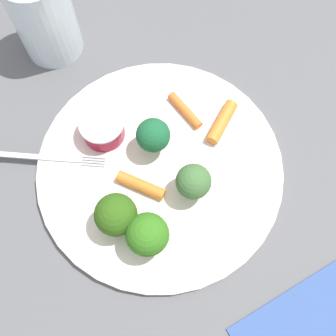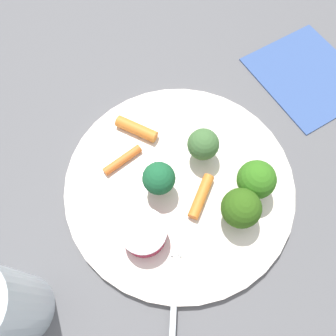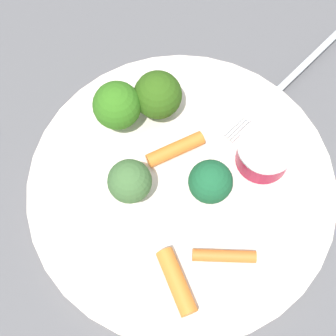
{
  "view_description": "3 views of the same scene",
  "coord_description": "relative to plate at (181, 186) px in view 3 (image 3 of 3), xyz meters",
  "views": [
    {
      "loc": [
        0.08,
        0.17,
        0.48
      ],
      "look_at": [
        -0.0,
        0.01,
        0.03
      ],
      "focal_mm": 44.77,
      "sensor_mm": 36.0,
      "label": 1
    },
    {
      "loc": [
        0.13,
        -0.09,
        0.41
      ],
      "look_at": [
        -0.02,
        -0.01,
        0.03
      ],
      "focal_mm": 35.45,
      "sensor_mm": 36.0,
      "label": 2
    },
    {
      "loc": [
        -0.18,
        -0.02,
        0.47
      ],
      "look_at": [
        0.01,
        0.01,
        0.03
      ],
      "focal_mm": 54.41,
      "sensor_mm": 36.0,
      "label": 3
    }
  ],
  "objects": [
    {
      "name": "broccoli_floret_1",
      "position": [
        -0.02,
        0.04,
        0.04
      ],
      "size": [
        0.04,
        0.04,
        0.05
      ],
      "color": "#8CB871",
      "rests_on": "plate"
    },
    {
      "name": "carrot_stick_1",
      "position": [
        -0.09,
        -0.01,
        0.01
      ],
      "size": [
        0.06,
        0.05,
        0.02
      ],
      "primitive_type": "cylinder",
      "rotation": [
        1.57,
        0.0,
        2.15
      ],
      "color": "orange",
      "rests_on": "plate"
    },
    {
      "name": "fork",
      "position": [
        0.13,
        -0.09,
        0.01
      ],
      "size": [
        0.17,
        0.11,
        0.0
      ],
      "color": "#B8BFC3",
      "rests_on": "plate"
    },
    {
      "name": "broccoli_floret_2",
      "position": [
        0.07,
        0.04,
        0.04
      ],
      "size": [
        0.05,
        0.05,
        0.06
      ],
      "color": "#7FAD5D",
      "rests_on": "plate"
    },
    {
      "name": "carrot_stick_2",
      "position": [
        -0.06,
        -0.05,
        0.01
      ],
      "size": [
        0.02,
        0.06,
        0.01
      ],
      "primitive_type": "cylinder",
      "rotation": [
        1.57,
        0.0,
        0.16
      ],
      "color": "orange",
      "rests_on": "plate"
    },
    {
      "name": "broccoli_floret_0",
      "position": [
        -0.01,
        -0.03,
        0.04
      ],
      "size": [
        0.04,
        0.04,
        0.05
      ],
      "color": "#89C473",
      "rests_on": "plate"
    },
    {
      "name": "sauce_cup",
      "position": [
        0.04,
        -0.07,
        0.02
      ],
      "size": [
        0.05,
        0.05,
        0.03
      ],
      "color": "maroon",
      "rests_on": "plate"
    },
    {
      "name": "broccoli_floret_3",
      "position": [
        0.05,
        0.07,
        0.04
      ],
      "size": [
        0.05,
        0.05,
        0.06
      ],
      "color": "#7EB870",
      "rests_on": "plate"
    },
    {
      "name": "carrot_stick_0",
      "position": [
        0.03,
        0.01,
        0.01
      ],
      "size": [
        0.05,
        0.06,
        0.01
      ],
      "primitive_type": "cylinder",
      "rotation": [
        1.57,
        0.0,
        0.65
      ],
      "color": "orange",
      "rests_on": "plate"
    },
    {
      "name": "plate",
      "position": [
        0.0,
        0.0,
        0.0
      ],
      "size": [
        0.3,
        0.3,
        0.01
      ],
      "primitive_type": "cylinder",
      "color": "silver",
      "rests_on": "ground_plane"
    },
    {
      "name": "ground_plane",
      "position": [
        0.0,
        0.0,
        -0.01
      ],
      "size": [
        2.4,
        2.4,
        0.0
      ],
      "primitive_type": "plane",
      "color": "#58585B"
    }
  ]
}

